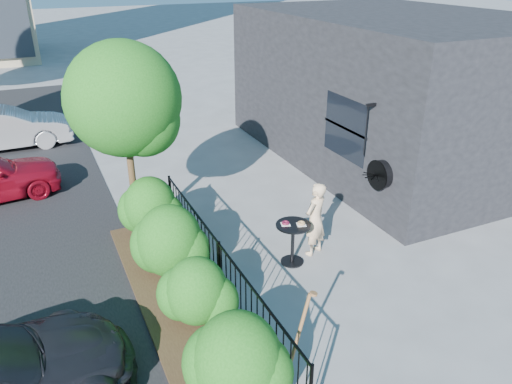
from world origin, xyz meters
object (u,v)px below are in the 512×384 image
patio_tree (128,106)px  shovel (295,345)px  woman (315,219)px  car_silver (4,129)px  cafe_table (293,236)px

patio_tree → shovel: size_ratio=2.72×
woman → car_silver: 10.66m
shovel → car_silver: shovel is taller
car_silver → shovel: bearing=-163.8°
car_silver → woman: bearing=-149.4°
cafe_table → car_silver: (-4.93, 9.27, 0.06)m
woman → shovel: bearing=29.4°
patio_tree → cafe_table: 3.97m
patio_tree → shovel: patio_tree is taller
patio_tree → car_silver: (-2.56, 6.95, -2.13)m
cafe_table → patio_tree: bearing=135.6°
shovel → car_silver: size_ratio=0.38×
woman → patio_tree: bearing=-62.2°
patio_tree → cafe_table: (2.37, -2.32, -2.19)m
woman → shovel: woman is taller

